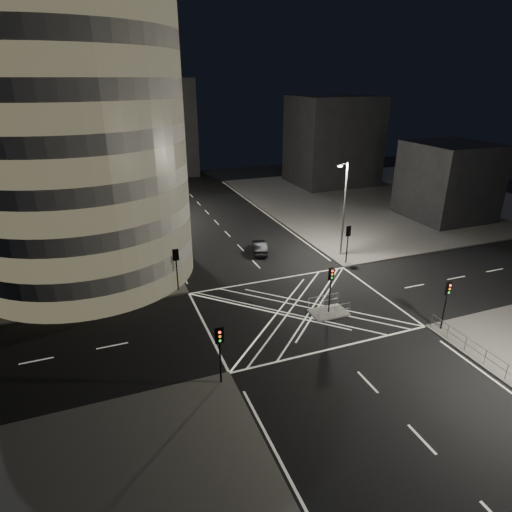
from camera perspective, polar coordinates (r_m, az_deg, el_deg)
name	(u,v)px	position (r m, az deg, el deg)	size (l,w,h in m)	color
ground	(299,309)	(36.37, 5.70, -7.06)	(120.00, 120.00, 0.00)	black
sidewalk_far_right	(387,198)	(72.45, 17.05, 7.38)	(42.00, 42.00, 0.15)	#585653
central_island	(328,312)	(36.06, 9.64, -7.43)	(3.00, 2.00, 0.15)	slate
office_tower_curved	(19,139)	(47.53, -29.09, 13.52)	(30.00, 29.00, 27.20)	#9B9893
office_block_rear	(31,130)	(70.81, -27.78, 14.67)	(24.00, 16.00, 22.00)	#9B9893
building_right_far	(333,141)	(79.91, 10.17, 14.91)	(14.00, 12.00, 15.00)	black
building_right_near	(448,181)	(63.96, 24.23, 9.14)	(10.00, 10.00, 10.00)	black
building_far_end	(147,129)	(87.19, -14.38, 16.10)	(18.00, 8.00, 18.00)	black
tree_a	(151,236)	(39.55, -13.82, 2.59)	(3.94, 3.94, 6.96)	black
tree_b	(142,216)	(45.19, -14.90, 5.15)	(4.28, 4.28, 7.27)	black
tree_c	(136,202)	(50.95, -15.73, 6.99)	(3.76, 3.76, 6.96)	black
tree_d	(131,191)	(56.78, -16.38, 8.32)	(5.25, 5.25, 7.64)	black
tree_e	(127,185)	(62.74, -16.87, 9.04)	(4.25, 4.25, 6.50)	black
traffic_signal_fl	(176,262)	(38.42, -10.59, -0.80)	(0.55, 0.22, 4.00)	black
traffic_signal_nl	(220,345)	(26.69, -4.87, -11.75)	(0.55, 0.22, 4.00)	black
traffic_signal_fr	(348,238)	(44.59, 12.16, 2.41)	(0.55, 0.22, 4.00)	black
traffic_signal_nr	(447,296)	(34.99, 24.09, -4.95)	(0.55, 0.22, 4.00)	black
traffic_signal_island	(331,282)	(34.74, 9.94, -3.37)	(0.55, 0.22, 4.00)	black
street_lamp_left_near	(157,218)	(42.27, -13.05, 4.98)	(1.25, 0.25, 10.00)	slate
street_lamp_left_far	(136,179)	(59.62, -15.72, 9.81)	(1.25, 0.25, 10.00)	slate
street_lamp_right_far	(344,206)	(45.87, 11.64, 6.48)	(1.25, 0.25, 10.00)	slate
railing_near_right	(496,364)	(32.76, 29.32, -12.44)	(0.06, 11.70, 1.10)	slate
railing_island_south	(335,311)	(35.09, 10.44, -7.22)	(2.80, 0.06, 1.10)	slate
railing_island_north	(324,301)	(36.43, 9.00, -5.93)	(2.80, 0.06, 1.10)	slate
sedan	(260,247)	(47.28, 0.48, 1.22)	(1.43, 4.10, 1.35)	black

